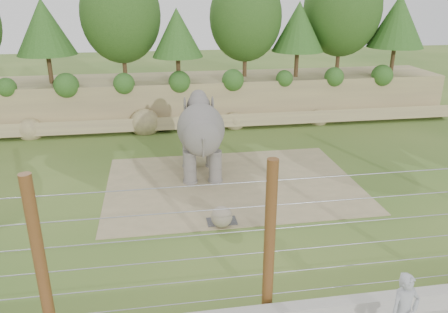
{
  "coord_description": "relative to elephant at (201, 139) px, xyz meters",
  "views": [
    {
      "loc": [
        -2.41,
        -12.84,
        7.36
      ],
      "look_at": [
        0.0,
        2.0,
        1.6
      ],
      "focal_mm": 35.0,
      "sensor_mm": 36.0,
      "label": 1
    }
  ],
  "objects": [
    {
      "name": "ground",
      "position": [
        0.6,
        -4.21,
        -1.58
      ],
      "size": [
        90.0,
        90.0,
        0.0
      ],
      "primitive_type": "plane",
      "color": "#3B5F21",
      "rests_on": "ground"
    },
    {
      "name": "back_embankment",
      "position": [
        1.19,
        8.47,
        2.38
      ],
      "size": [
        30.0,
        5.52,
        8.77
      ],
      "color": "#877556",
      "rests_on": "ground"
    },
    {
      "name": "dirt_patch",
      "position": [
        1.1,
        -1.21,
        -1.57
      ],
      "size": [
        10.0,
        7.0,
        0.02
      ],
      "primitive_type": "cube",
      "color": "#8C825B",
      "rests_on": "ground"
    },
    {
      "name": "drain_grate",
      "position": [
        0.21,
        -4.21,
        -1.55
      ],
      "size": [
        1.0,
        0.6,
        0.03
      ],
      "primitive_type": "cube",
      "color": "#262628",
      "rests_on": "dirt_patch"
    },
    {
      "name": "elephant",
      "position": [
        0.0,
        0.0,
        0.0
      ],
      "size": [
        1.9,
        4.0,
        3.17
      ],
      "primitive_type": null,
      "rotation": [
        0.0,
        0.0,
        -0.06
      ],
      "color": "#635D59",
      "rests_on": "ground"
    },
    {
      "name": "stone_ball",
      "position": [
        0.15,
        -4.51,
        -1.21
      ],
      "size": [
        0.71,
        0.71,
        0.71
      ],
      "primitive_type": "sphere",
      "color": "gray",
      "rests_on": "dirt_patch"
    },
    {
      "name": "barrier_fence",
      "position": [
        0.6,
        -8.71,
        0.42
      ],
      "size": [
        20.26,
        0.26,
        4.0
      ],
      "color": "brown",
      "rests_on": "ground"
    },
    {
      "name": "zookeeper",
      "position": [
        3.17,
        -10.27,
        -0.64
      ],
      "size": [
        0.73,
        0.53,
        1.86
      ],
      "primitive_type": "imported",
      "rotation": [
        0.0,
        0.0,
        0.12
      ],
      "color": "#B7BDC1",
      "rests_on": "walkway"
    }
  ]
}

